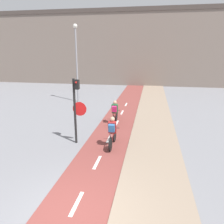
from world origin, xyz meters
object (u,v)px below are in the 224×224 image
at_px(cyclist_near, 112,133).
at_px(street_lamp_far, 76,55).
at_px(cyclist_far, 115,113).
at_px(traffic_light_pole, 76,104).

bearing_deg(cyclist_near, street_lamp_far, 117.93).
distance_m(street_lamp_far, cyclist_near, 10.44).
bearing_deg(cyclist_far, traffic_light_pole, -112.20).
distance_m(cyclist_near, cyclist_far, 3.34).
bearing_deg(street_lamp_far, traffic_light_pole, -71.39).
height_order(street_lamp_far, cyclist_far, street_lamp_far).
height_order(street_lamp_far, cyclist_near, street_lamp_far).
relative_size(street_lamp_far, cyclist_near, 3.69).
bearing_deg(cyclist_far, street_lamp_far, 127.63).
height_order(traffic_light_pole, cyclist_far, traffic_light_pole).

